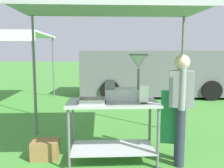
# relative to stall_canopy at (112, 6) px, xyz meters

# --- Properties ---
(ground_plane) EXTENTS (70.00, 70.00, 0.00)m
(ground_plane) POSITION_rel_stall_canopy_xyz_m (0.14, 4.85, -2.30)
(ground_plane) COLOR #478E38
(stall_canopy) EXTENTS (3.11, 2.46, 2.38)m
(stall_canopy) POSITION_rel_stall_canopy_xyz_m (0.00, 0.00, 0.00)
(stall_canopy) COLOR slate
(stall_canopy) RESTS_ON ground
(donut_cart) EXTENTS (1.34, 0.68, 0.92)m
(donut_cart) POSITION_rel_stall_canopy_xyz_m (-0.00, -0.10, -1.65)
(donut_cart) COLOR #B7B7BC
(donut_cart) RESTS_ON ground
(donut_tray) EXTENTS (0.39, 0.29, 0.07)m
(donut_tray) POSITION_rel_stall_canopy_xyz_m (-0.30, -0.20, -1.36)
(donut_tray) COLOR #B7B7BC
(donut_tray) RESTS_ON donut_cart
(donut_fryer) EXTENTS (0.64, 0.29, 0.70)m
(donut_fryer) POSITION_rel_stall_canopy_xyz_m (0.23, -0.01, -1.11)
(donut_fryer) COLOR #B7B7BC
(donut_fryer) RESTS_ON donut_cart
(menu_sign) EXTENTS (0.13, 0.05, 0.26)m
(menu_sign) POSITION_rel_stall_canopy_xyz_m (0.43, -0.26, -1.27)
(menu_sign) COLOR black
(menu_sign) RESTS_ON donut_cart
(vendor) EXTENTS (0.47, 0.54, 1.61)m
(vendor) POSITION_rel_stall_canopy_xyz_m (0.98, -0.21, -1.40)
(vendor) COLOR #2D3347
(vendor) RESTS_ON ground
(supply_crate) EXTENTS (0.41, 0.33, 0.28)m
(supply_crate) POSITION_rel_stall_canopy_xyz_m (-1.04, 0.05, -2.16)
(supply_crate) COLOR olive
(supply_crate) RESTS_ON ground
(van_grey) EXTENTS (5.75, 2.47, 1.69)m
(van_grey) POSITION_rel_stall_canopy_xyz_m (1.99, 5.54, -1.42)
(van_grey) COLOR slate
(van_grey) RESTS_ON ground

